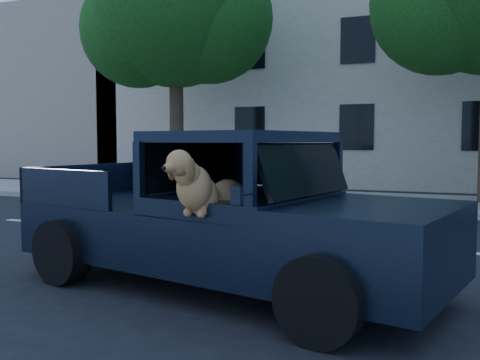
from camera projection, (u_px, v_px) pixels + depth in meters
The scene contains 7 objects.
ground at pixel (90, 278), 6.73m from camera, with size 120.00×120.00×0.00m, color black.
far_sidewalk at pixel (294, 199), 15.24m from camera, with size 60.00×4.00×0.15m, color gray.
lane_stripes at pixel (312, 242), 9.13m from camera, with size 21.60×0.14×0.01m, color silver, non-canonical shape.
street_tree_left at pixel (177, 13), 16.69m from camera, with size 6.00×5.20×8.60m.
building_main at pixel (423, 68), 20.54m from camera, with size 26.00×6.00×9.00m, color beige.
building_left at pixel (52, 96), 27.29m from camera, with size 12.00×6.00×8.00m, color tan.
pickup_truck at pixel (218, 235), 6.31m from camera, with size 5.44×3.16×1.84m.
Camera 1 is at (4.23, -5.44, 1.74)m, focal length 40.00 mm.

